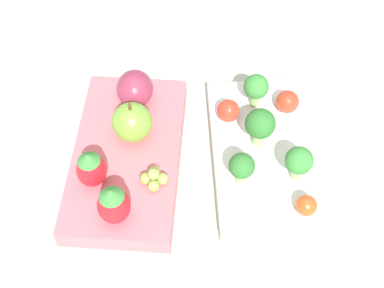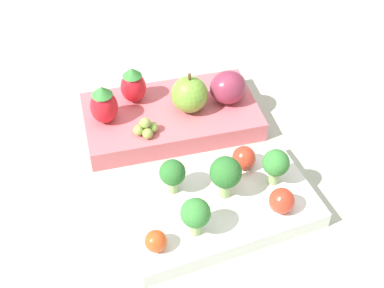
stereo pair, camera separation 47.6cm
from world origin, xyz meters
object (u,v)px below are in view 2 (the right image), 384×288
at_px(bento_box_fruit, 170,117).
at_px(strawberry_0, 104,105).
at_px(broccoli_floret_0, 196,214).
at_px(strawberry_1, 133,85).
at_px(broccoli_floret_1, 172,174).
at_px(broccoli_floret_2, 226,174).
at_px(cherry_tomato_2, 156,241).
at_px(cherry_tomato_1, 244,158).
at_px(broccoli_floret_3, 276,164).
at_px(grape_cluster, 146,128).
at_px(cherry_tomato_0, 282,201).
at_px(apple, 190,94).
at_px(bento_box_savoury, 218,208).
at_px(plum, 228,87).

distance_m(bento_box_fruit, strawberry_0, 0.09).
distance_m(bento_box_fruit, broccoli_floret_0, 0.20).
xyz_separation_m(broccoli_floret_0, strawberry_1, (0.01, -0.22, -0.00)).
distance_m(broccoli_floret_0, broccoli_floret_1, 0.06).
bearing_deg(broccoli_floret_2, cherry_tomato_2, 27.10).
height_order(cherry_tomato_1, cherry_tomato_2, cherry_tomato_1).
distance_m(bento_box_fruit, broccoli_floret_2, 0.16).
bearing_deg(bento_box_fruit, broccoli_floret_3, 117.67).
distance_m(bento_box_fruit, grape_cluster, 0.06).
bearing_deg(bento_box_fruit, cherry_tomato_0, 110.46).
bearing_deg(broccoli_floret_1, grape_cluster, -85.81).
bearing_deg(cherry_tomato_1, apple, -74.45).
bearing_deg(bento_box_savoury, bento_box_fruit, -86.27).
relative_size(broccoli_floret_3, apple, 0.84).
bearing_deg(cherry_tomato_0, cherry_tomato_1, -78.29).
distance_m(bento_box_savoury, plum, 0.17).
distance_m(bento_box_fruit, broccoli_floret_3, 0.17).
height_order(bento_box_fruit, broccoli_floret_3, broccoli_floret_3).
bearing_deg(broccoli_floret_3, cherry_tomato_1, -54.78).
bearing_deg(bento_box_fruit, plum, 175.60).
bearing_deg(plum, cherry_tomato_1, 79.19).
height_order(strawberry_0, plum, strawberry_0).
bearing_deg(cherry_tomato_1, broccoli_floret_1, 7.45).
bearing_deg(broccoli_floret_0, apple, -105.49).
xyz_separation_m(bento_box_fruit, grape_cluster, (0.04, 0.03, 0.02)).
bearing_deg(bento_box_savoury, strawberry_1, -75.68).
bearing_deg(strawberry_0, cherry_tomato_0, 128.38).
height_order(broccoli_floret_3, strawberry_0, strawberry_0).
height_order(strawberry_1, grape_cluster, strawberry_1).
height_order(broccoli_floret_2, apple, apple).
relative_size(bento_box_savoury, bento_box_fruit, 0.96).
height_order(bento_box_fruit, grape_cluster, grape_cluster).
bearing_deg(cherry_tomato_0, broccoli_floret_3, -102.20).
bearing_deg(bento_box_savoury, broccoli_floret_1, -35.71).
xyz_separation_m(apple, strawberry_0, (0.11, -0.01, 0.00)).
bearing_deg(broccoli_floret_0, plum, -119.15).
height_order(bento_box_savoury, plum, plum).
height_order(cherry_tomato_1, strawberry_0, strawberry_0).
relative_size(broccoli_floret_0, broccoli_floret_1, 1.07).
height_order(broccoli_floret_0, cherry_tomato_1, broccoli_floret_0).
xyz_separation_m(broccoli_floret_3, grape_cluster, (0.12, -0.12, -0.01)).
relative_size(bento_box_fruit, cherry_tomato_1, 8.28).
xyz_separation_m(broccoli_floret_0, broccoli_floret_1, (0.01, -0.06, -0.00)).
relative_size(broccoli_floret_1, grape_cluster, 1.40).
distance_m(broccoli_floret_0, strawberry_0, 0.20).
height_order(broccoli_floret_2, grape_cluster, broccoli_floret_2).
bearing_deg(strawberry_1, cherry_tomato_0, 116.28).
xyz_separation_m(broccoli_floret_1, cherry_tomato_0, (-0.10, 0.06, -0.01)).
relative_size(bento_box_fruit, broccoli_floret_3, 4.92).
bearing_deg(strawberry_0, cherry_tomato_1, 138.69).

